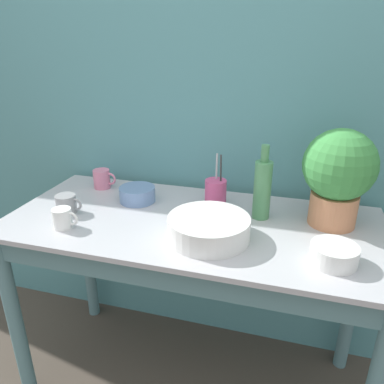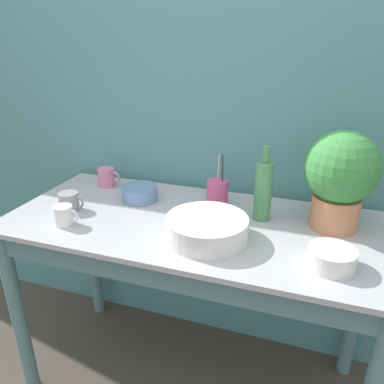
{
  "view_description": "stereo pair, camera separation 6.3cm",
  "coord_description": "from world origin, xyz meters",
  "px_view_note": "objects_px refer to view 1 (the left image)",
  "views": [
    {
      "loc": [
        0.36,
        -0.92,
        1.5
      ],
      "look_at": [
        0.0,
        0.33,
        0.96
      ],
      "focal_mm": 35.0,
      "sensor_mm": 36.0,
      "label": 1
    },
    {
      "loc": [
        0.42,
        -0.9,
        1.5
      ],
      "look_at": [
        0.0,
        0.33,
        0.96
      ],
      "focal_mm": 35.0,
      "sensor_mm": 36.0,
      "label": 2
    }
  ],
  "objects_px": {
    "bowl_wash_large": "(209,228)",
    "bowl_small_enamel_white": "(334,254)",
    "bowl_small_blue": "(137,194)",
    "mug_pink": "(102,179)",
    "potted_plant": "(338,173)",
    "mug_white": "(63,218)",
    "mug_grey": "(67,204)",
    "bottle_tall": "(262,188)",
    "utensil_cup": "(216,192)"
  },
  "relations": [
    {
      "from": "bowl_wash_large",
      "to": "bowl_small_enamel_white",
      "type": "height_order",
      "value": "bowl_wash_large"
    },
    {
      "from": "bowl_wash_large",
      "to": "bowl_small_blue",
      "type": "xyz_separation_m",
      "value": [
        -0.37,
        0.23,
        -0.01
      ]
    },
    {
      "from": "mug_pink",
      "to": "bowl_small_blue",
      "type": "bearing_deg",
      "value": -24.01
    },
    {
      "from": "mug_pink",
      "to": "bowl_small_blue",
      "type": "xyz_separation_m",
      "value": [
        0.22,
        -0.1,
        -0.01
      ]
    },
    {
      "from": "potted_plant",
      "to": "bowl_small_enamel_white",
      "type": "xyz_separation_m",
      "value": [
        -0.01,
        -0.28,
        -0.18
      ]
    },
    {
      "from": "bowl_wash_large",
      "to": "bowl_small_blue",
      "type": "relative_size",
      "value": 1.89
    },
    {
      "from": "bowl_wash_large",
      "to": "mug_white",
      "type": "relative_size",
      "value": 2.86
    },
    {
      "from": "mug_grey",
      "to": "bowl_small_blue",
      "type": "distance_m",
      "value": 0.29
    },
    {
      "from": "bottle_tall",
      "to": "bowl_small_enamel_white",
      "type": "bearing_deg",
      "value": -45.59
    },
    {
      "from": "bowl_small_enamel_white",
      "to": "mug_grey",
      "type": "bearing_deg",
      "value": 175.06
    },
    {
      "from": "bowl_wash_large",
      "to": "mug_grey",
      "type": "xyz_separation_m",
      "value": [
        -0.6,
        0.04,
        -0.0
      ]
    },
    {
      "from": "utensil_cup",
      "to": "bottle_tall",
      "type": "bearing_deg",
      "value": -18.74
    },
    {
      "from": "mug_white",
      "to": "mug_pink",
      "type": "relative_size",
      "value": 0.91
    },
    {
      "from": "bowl_small_blue",
      "to": "utensil_cup",
      "type": "xyz_separation_m",
      "value": [
        0.33,
        0.06,
        0.03
      ]
    },
    {
      "from": "bottle_tall",
      "to": "utensil_cup",
      "type": "height_order",
      "value": "bottle_tall"
    },
    {
      "from": "potted_plant",
      "to": "mug_grey",
      "type": "xyz_separation_m",
      "value": [
        -1.02,
        -0.2,
        -0.17
      ]
    },
    {
      "from": "bottle_tall",
      "to": "mug_grey",
      "type": "xyz_separation_m",
      "value": [
        -0.76,
        -0.18,
        -0.09
      ]
    },
    {
      "from": "potted_plant",
      "to": "mug_pink",
      "type": "relative_size",
      "value": 3.29
    },
    {
      "from": "bowl_small_enamel_white",
      "to": "potted_plant",
      "type": "bearing_deg",
      "value": 88.46
    },
    {
      "from": "bowl_wash_large",
      "to": "mug_grey",
      "type": "distance_m",
      "value": 0.6
    },
    {
      "from": "bottle_tall",
      "to": "potted_plant",
      "type": "bearing_deg",
      "value": 4.21
    },
    {
      "from": "utensil_cup",
      "to": "mug_grey",
      "type": "bearing_deg",
      "value": -156.63
    },
    {
      "from": "mug_grey",
      "to": "utensil_cup",
      "type": "bearing_deg",
      "value": 23.37
    },
    {
      "from": "mug_white",
      "to": "bowl_small_enamel_white",
      "type": "distance_m",
      "value": 0.96
    },
    {
      "from": "mug_white",
      "to": "bowl_small_blue",
      "type": "distance_m",
      "value": 0.35
    },
    {
      "from": "potted_plant",
      "to": "utensil_cup",
      "type": "relative_size",
      "value": 1.62
    },
    {
      "from": "bowl_small_blue",
      "to": "utensil_cup",
      "type": "distance_m",
      "value": 0.34
    },
    {
      "from": "mug_pink",
      "to": "mug_grey",
      "type": "bearing_deg",
      "value": -91.03
    },
    {
      "from": "mug_white",
      "to": "bottle_tall",
      "type": "bearing_deg",
      "value": 22.83
    },
    {
      "from": "bowl_small_enamel_white",
      "to": "utensil_cup",
      "type": "distance_m",
      "value": 0.56
    },
    {
      "from": "potted_plant",
      "to": "mug_pink",
      "type": "bearing_deg",
      "value": 174.92
    },
    {
      "from": "mug_white",
      "to": "mug_pink",
      "type": "xyz_separation_m",
      "value": [
        -0.06,
        0.4,
        0.01
      ]
    },
    {
      "from": "bowl_wash_large",
      "to": "utensil_cup",
      "type": "height_order",
      "value": "utensil_cup"
    },
    {
      "from": "mug_white",
      "to": "bowl_small_enamel_white",
      "type": "relative_size",
      "value": 0.68
    },
    {
      "from": "mug_pink",
      "to": "mug_grey",
      "type": "distance_m",
      "value": 0.29
    },
    {
      "from": "bowl_small_blue",
      "to": "utensil_cup",
      "type": "relative_size",
      "value": 0.68
    },
    {
      "from": "bowl_wash_large",
      "to": "mug_pink",
      "type": "relative_size",
      "value": 2.61
    },
    {
      "from": "bowl_small_blue",
      "to": "mug_pink",
      "type": "bearing_deg",
      "value": 155.99
    },
    {
      "from": "potted_plant",
      "to": "utensil_cup",
      "type": "xyz_separation_m",
      "value": [
        -0.46,
        0.05,
        -0.15
      ]
    },
    {
      "from": "mug_white",
      "to": "utensil_cup",
      "type": "xyz_separation_m",
      "value": [
        0.5,
        0.36,
        0.02
      ]
    },
    {
      "from": "bottle_tall",
      "to": "bowl_small_blue",
      "type": "xyz_separation_m",
      "value": [
        -0.53,
        0.01,
        -0.09
      ]
    },
    {
      "from": "mug_pink",
      "to": "bowl_wash_large",
      "type": "bearing_deg",
      "value": -28.94
    },
    {
      "from": "bowl_wash_large",
      "to": "mug_white",
      "type": "height_order",
      "value": "bowl_wash_large"
    },
    {
      "from": "utensil_cup",
      "to": "bowl_wash_large",
      "type": "bearing_deg",
      "value": -81.99
    },
    {
      "from": "bottle_tall",
      "to": "bowl_wash_large",
      "type": "bearing_deg",
      "value": -125.59
    },
    {
      "from": "mug_white",
      "to": "mug_grey",
      "type": "height_order",
      "value": "mug_white"
    },
    {
      "from": "bottle_tall",
      "to": "mug_white",
      "type": "height_order",
      "value": "bottle_tall"
    },
    {
      "from": "bottle_tall",
      "to": "utensil_cup",
      "type": "distance_m",
      "value": 0.22
    },
    {
      "from": "potted_plant",
      "to": "utensil_cup",
      "type": "distance_m",
      "value": 0.49
    },
    {
      "from": "bowl_wash_large",
      "to": "mug_pink",
      "type": "distance_m",
      "value": 0.68
    }
  ]
}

